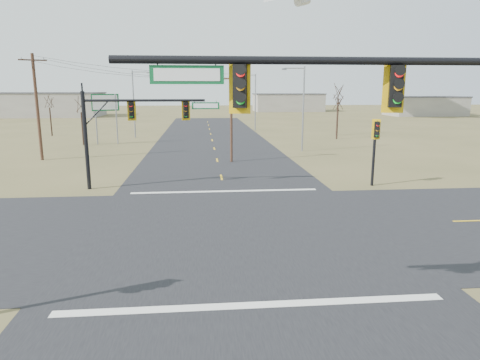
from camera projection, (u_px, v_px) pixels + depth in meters
name	position (u px, v px, depth m)	size (l,w,h in m)	color
ground	(234.00, 228.00, 20.38)	(320.00, 320.00, 0.00)	brown
road_ew	(234.00, 228.00, 20.37)	(160.00, 14.00, 0.02)	black
road_ns	(234.00, 228.00, 20.37)	(14.00, 160.00, 0.02)	black
stop_bar_near	(253.00, 305.00, 13.06)	(12.00, 0.40, 0.01)	silver
stop_bar_far	(225.00, 191.00, 27.67)	(12.00, 0.40, 0.01)	silver
mast_arm_near	(410.00, 123.00, 11.15)	(11.28, 0.55, 7.79)	black
mast_arm_far	(134.00, 118.00, 27.75)	(8.83, 0.55, 6.39)	black
pedestal_signal_ne	(376.00, 138.00, 28.62)	(0.68, 0.60, 4.58)	black
utility_pole_near	(231.00, 115.00, 38.18)	(1.85, 0.87, 8.01)	#4A2E1F
utility_pole_far	(37.00, 106.00, 39.12)	(2.21, 1.06, 9.66)	#4A2E1F
highway_sign	(106.00, 109.00, 50.79)	(3.00, 1.23, 5.97)	gray
streetlight_a	(302.00, 104.00, 44.80)	(2.47, 0.33, 8.82)	gray
streetlight_b	(254.00, 99.00, 67.67)	(2.49, 0.39, 8.88)	gray
streetlight_c	(135.00, 100.00, 57.72)	(2.50, 0.27, 8.96)	gray
bare_tree_a	(81.00, 104.00, 49.76)	(2.73, 2.73, 6.06)	black
bare_tree_b	(49.00, 101.00, 59.79)	(3.10, 3.10, 6.12)	black
bare_tree_c	(338.00, 102.00, 55.97)	(3.39, 3.39, 6.18)	black
bare_tree_d	(338.00, 91.00, 60.56)	(3.58, 3.58, 7.71)	black
warehouse_left	(41.00, 105.00, 103.86)	(28.00, 14.00, 5.50)	gray
warehouse_mid	(288.00, 103.00, 129.25)	(20.00, 12.00, 5.00)	gray
warehouse_right	(425.00, 106.00, 107.65)	(18.00, 10.00, 4.50)	gray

